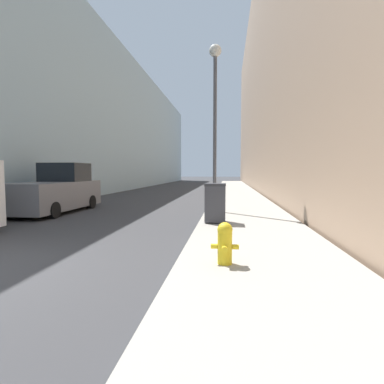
# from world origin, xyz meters

# --- Properties ---
(sidewalk_right) EXTENTS (3.33, 60.00, 0.15)m
(sidewalk_right) POSITION_xyz_m (5.59, 18.00, 0.08)
(sidewalk_right) COLOR #9E998E
(sidewalk_right) RESTS_ON ground
(building_left_glass) EXTENTS (12.00, 60.00, 13.20)m
(building_left_glass) POSITION_xyz_m (-10.61, 26.00, 6.60)
(building_left_glass) COLOR #99B7C6
(building_left_glass) RESTS_ON ground
(building_right_stone) EXTENTS (12.00, 60.00, 21.25)m
(building_right_stone) POSITION_xyz_m (13.35, 26.00, 10.62)
(building_right_stone) COLOR #9E7F66
(building_right_stone) RESTS_ON ground
(fire_hydrant) EXTENTS (0.50, 0.38, 0.75)m
(fire_hydrant) POSITION_xyz_m (4.82, 0.79, 0.55)
(fire_hydrant) COLOR yellow
(fire_hydrant) RESTS_ON sidewalk_right
(trash_bin) EXTENTS (0.67, 0.68, 1.27)m
(trash_bin) POSITION_xyz_m (4.46, 5.17, 0.80)
(trash_bin) COLOR #3D3D42
(trash_bin) RESTS_ON sidewalk_right
(lamppost) EXTENTS (0.49, 0.49, 6.75)m
(lamppost) POSITION_xyz_m (4.32, 7.90, 4.56)
(lamppost) COLOR #4C4C51
(lamppost) RESTS_ON sidewalk_right
(pickup_truck) EXTENTS (2.05, 5.12, 2.19)m
(pickup_truck) POSITION_xyz_m (-2.69, 7.95, 0.92)
(pickup_truck) COLOR slate
(pickup_truck) RESTS_ON ground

